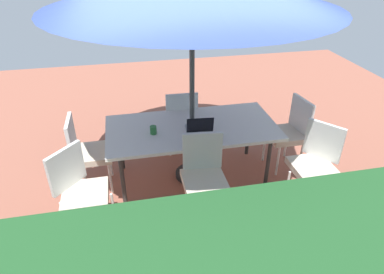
% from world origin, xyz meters
% --- Properties ---
extents(ground_plane, '(10.00, 10.00, 0.02)m').
position_xyz_m(ground_plane, '(0.00, 0.00, -0.01)').
color(ground_plane, '#935442').
extents(dining_table, '(2.10, 1.03, 0.76)m').
position_xyz_m(dining_table, '(0.00, 0.00, 0.71)').
color(dining_table, white).
rests_on(dining_table, ground_plane).
extents(chair_south, '(0.46, 0.47, 0.98)m').
position_xyz_m(chair_south, '(0.03, -0.66, 0.55)').
color(chair_south, beige).
rests_on(chair_south, ground_plane).
extents(chair_northwest, '(0.58, 0.58, 0.98)m').
position_xyz_m(chair_northwest, '(-1.30, 0.74, 0.55)').
color(chair_northwest, beige).
rests_on(chair_northwest, ground_plane).
extents(chair_northeast, '(0.59, 0.59, 0.98)m').
position_xyz_m(chair_northeast, '(1.32, 0.70, 0.55)').
color(chair_northeast, beige).
rests_on(chair_northeast, ground_plane).
extents(chair_north, '(0.47, 0.48, 0.98)m').
position_xyz_m(chair_north, '(0.02, 0.71, 0.55)').
color(chair_north, beige).
rests_on(chair_north, ground_plane).
extents(chair_west, '(0.49, 0.48, 0.98)m').
position_xyz_m(chair_west, '(-1.33, 0.00, 0.55)').
color(chair_west, beige).
rests_on(chair_west, ground_plane).
extents(chair_east, '(0.46, 0.46, 0.98)m').
position_xyz_m(chair_east, '(1.30, -0.05, 0.55)').
color(chair_east, beige).
rests_on(chair_east, ground_plane).
extents(laptop, '(0.34, 0.27, 0.21)m').
position_xyz_m(laptop, '(-0.06, 0.12, 0.80)').
color(laptop, gray).
rests_on(laptop, dining_table).
extents(cup, '(0.08, 0.08, 0.10)m').
position_xyz_m(cup, '(0.49, 0.08, 0.81)').
color(cup, '#286B33').
rests_on(cup, dining_table).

